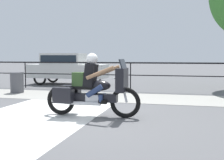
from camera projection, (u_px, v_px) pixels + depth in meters
name	position (u px, v px, depth m)	size (l,w,h in m)	color
ground_plane	(92.00, 117.00, 6.97)	(120.00, 120.00, 0.00)	#565659
sidewalk_band	(121.00, 97.00, 10.26)	(44.00, 2.40, 0.01)	#99968E
crosswalk_band	(37.00, 115.00, 7.11)	(3.04, 6.00, 0.01)	silver
fence_railing	(131.00, 68.00, 12.15)	(36.00, 0.05, 1.25)	black
motorcycle	(92.00, 89.00, 6.98)	(2.44, 0.76, 1.58)	black
parked_car	(67.00, 67.00, 15.01)	(4.13, 1.64, 1.66)	silver
trash_bin	(17.00, 82.00, 11.53)	(0.56, 0.56, 0.85)	#515156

